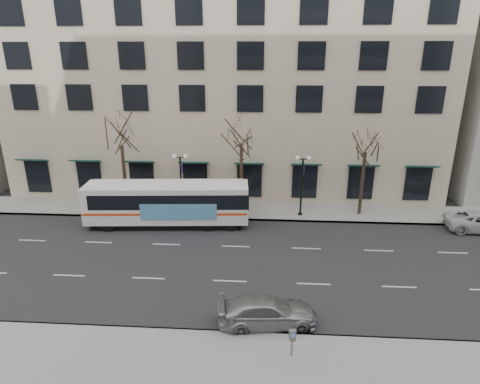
# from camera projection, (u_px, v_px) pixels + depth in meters

# --- Properties ---
(ground) EXTENTS (160.00, 160.00, 0.00)m
(ground) POSITION_uv_depth(u_px,v_px,m) (233.00, 262.00, 26.31)
(ground) COLOR black
(ground) RESTS_ON ground
(sidewalk_far) EXTENTS (80.00, 4.00, 0.15)m
(sidewalk_far) POSITION_uv_depth(u_px,v_px,m) (299.00, 212.00, 34.47)
(sidewalk_far) COLOR gray
(sidewalk_far) RESTS_ON ground
(building_hotel) EXTENTS (40.00, 20.00, 24.00)m
(building_hotel) POSITION_uv_depth(u_px,v_px,m) (230.00, 63.00, 42.30)
(building_hotel) COLOR #BDAE91
(building_hotel) RESTS_ON ground
(tree_far_left) EXTENTS (3.60, 3.60, 8.34)m
(tree_far_left) POSITION_uv_depth(u_px,v_px,m) (120.00, 134.00, 33.02)
(tree_far_left) COLOR black
(tree_far_left) RESTS_ON ground
(tree_far_mid) EXTENTS (3.60, 3.60, 8.55)m
(tree_far_mid) POSITION_uv_depth(u_px,v_px,m) (241.00, 133.00, 32.35)
(tree_far_mid) COLOR black
(tree_far_mid) RESTS_ON ground
(tree_far_right) EXTENTS (3.60, 3.60, 8.06)m
(tree_far_right) POSITION_uv_depth(u_px,v_px,m) (367.00, 140.00, 31.89)
(tree_far_right) COLOR black
(tree_far_right) RESTS_ON ground
(lamp_post_left) EXTENTS (1.22, 0.45, 5.21)m
(lamp_post_left) POSITION_uv_depth(u_px,v_px,m) (181.00, 181.00, 33.38)
(lamp_post_left) COLOR black
(lamp_post_left) RESTS_ON ground
(lamp_post_right) EXTENTS (1.22, 0.45, 5.21)m
(lamp_post_right) POSITION_uv_depth(u_px,v_px,m) (302.00, 183.00, 32.77)
(lamp_post_right) COLOR black
(lamp_post_right) RESTS_ON ground
(city_bus) EXTENTS (12.90, 3.71, 3.45)m
(city_bus) POSITION_uv_depth(u_px,v_px,m) (168.00, 203.00, 31.50)
(city_bus) COLOR white
(city_bus) RESTS_ON ground
(silver_car) EXTENTS (5.18, 2.66, 1.44)m
(silver_car) POSITION_uv_depth(u_px,v_px,m) (268.00, 312.00, 20.09)
(silver_car) COLOR #9B9FA3
(silver_car) RESTS_ON ground
(pay_station) EXTENTS (0.32, 0.24, 1.36)m
(pay_station) POSITION_uv_depth(u_px,v_px,m) (292.00, 338.00, 17.66)
(pay_station) COLOR slate
(pay_station) RESTS_ON sidewalk_near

